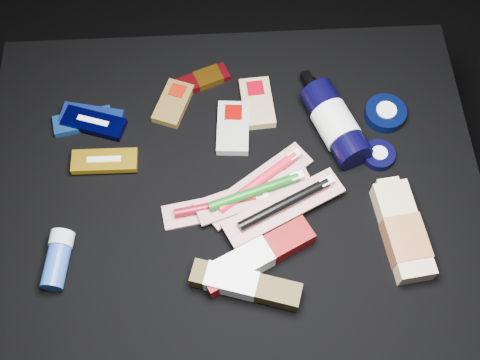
{
  "coord_description": "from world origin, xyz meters",
  "views": [
    {
      "loc": [
        -0.01,
        -0.51,
        1.46
      ],
      "look_at": [
        0.01,
        0.01,
        0.42
      ],
      "focal_mm": 45.0,
      "sensor_mm": 36.0,
      "label": 1
    }
  ],
  "objects_px": {
    "bodywash_bottle": "(403,233)",
    "toothpaste_carton_red": "(253,259)",
    "lotion_bottle": "(335,123)",
    "deodorant_stick": "(58,259)"
  },
  "relations": [
    {
      "from": "deodorant_stick",
      "to": "toothpaste_carton_red",
      "type": "relative_size",
      "value": 0.51
    },
    {
      "from": "lotion_bottle",
      "to": "toothpaste_carton_red",
      "type": "relative_size",
      "value": 1.07
    },
    {
      "from": "toothpaste_carton_red",
      "to": "deodorant_stick",
      "type": "bearing_deg",
      "value": 150.48
    },
    {
      "from": "deodorant_stick",
      "to": "toothpaste_carton_red",
      "type": "height_order",
      "value": "deodorant_stick"
    },
    {
      "from": "bodywash_bottle",
      "to": "deodorant_stick",
      "type": "xyz_separation_m",
      "value": [
        -0.63,
        -0.02,
        0.0
      ]
    },
    {
      "from": "bodywash_bottle",
      "to": "toothpaste_carton_red",
      "type": "height_order",
      "value": "same"
    },
    {
      "from": "deodorant_stick",
      "to": "toothpaste_carton_red",
      "type": "xyz_separation_m",
      "value": [
        0.35,
        -0.02,
        -0.0
      ]
    },
    {
      "from": "deodorant_stick",
      "to": "bodywash_bottle",
      "type": "bearing_deg",
      "value": 8.9
    },
    {
      "from": "bodywash_bottle",
      "to": "deodorant_stick",
      "type": "bearing_deg",
      "value": 174.53
    },
    {
      "from": "lotion_bottle",
      "to": "toothpaste_carton_red",
      "type": "xyz_separation_m",
      "value": [
        -0.18,
        -0.27,
        -0.02
      ]
    }
  ]
}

